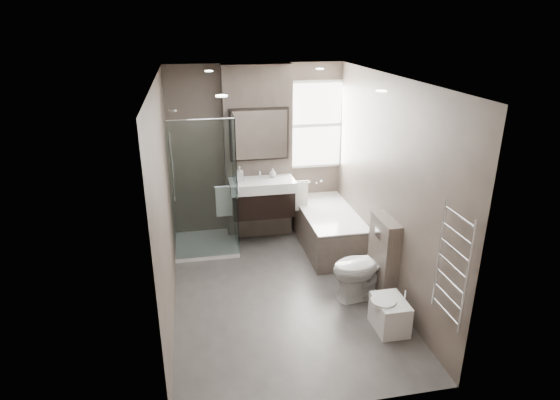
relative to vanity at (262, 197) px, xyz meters
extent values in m
cube|color=#4A4744|center=(0.00, -1.43, -0.77)|extent=(2.65, 3.85, 0.05)
cube|color=silver|center=(0.00, -1.43, 1.88)|extent=(2.65, 3.85, 0.05)
cube|color=brown|center=(0.00, 0.50, 0.56)|extent=(2.65, 0.05, 2.60)
cube|color=brown|center=(0.00, -3.35, 0.56)|extent=(2.65, 0.05, 2.60)
cube|color=brown|center=(-1.32, -1.43, 0.56)|extent=(0.05, 3.85, 2.60)
cube|color=brown|center=(1.32, -1.43, 0.56)|extent=(0.05, 3.85, 2.60)
cube|color=#5A4F47|center=(0.00, 0.35, 0.56)|extent=(1.00, 0.25, 2.60)
cube|color=black|center=(0.00, 0.00, -0.08)|extent=(0.90, 0.45, 0.38)
cube|color=white|center=(0.00, 0.00, 0.18)|extent=(0.95, 0.47, 0.15)
cylinder|color=silver|center=(0.00, 0.17, 0.32)|extent=(0.03, 0.03, 0.12)
cylinder|color=silver|center=(0.00, 0.11, 0.37)|extent=(0.02, 0.12, 0.02)
cube|color=black|center=(0.00, 0.19, 0.89)|extent=(0.86, 0.06, 0.76)
cube|color=white|center=(0.00, 0.15, 0.89)|extent=(0.80, 0.02, 0.70)
cube|color=white|center=(-0.56, -0.02, -0.02)|extent=(0.24, 0.06, 0.44)
cube|color=white|center=(0.56, -0.02, -0.02)|extent=(0.24, 0.06, 0.44)
cube|color=white|center=(-0.85, 0.02, -0.71)|extent=(0.90, 0.90, 0.06)
cube|color=white|center=(-0.85, -0.42, 0.29)|extent=(0.88, 0.01, 1.94)
cube|color=white|center=(-0.41, 0.02, 0.29)|extent=(0.01, 0.88, 1.94)
cylinder|color=silver|center=(-1.25, 0.02, 0.51)|extent=(0.02, 0.02, 1.00)
cube|color=#5A4F47|center=(0.93, -0.33, -0.47)|extent=(0.75, 1.60, 0.55)
cube|color=white|center=(0.93, -0.33, -0.19)|extent=(0.75, 1.60, 0.03)
cube|color=white|center=(0.93, -0.33, -0.25)|extent=(0.61, 1.42, 0.12)
cube|color=white|center=(0.90, 0.45, 0.93)|extent=(0.98, 0.04, 1.33)
cube|color=white|center=(0.90, 0.43, 0.93)|extent=(0.90, 0.01, 1.25)
cube|color=white|center=(0.90, 0.42, 0.93)|extent=(0.90, 0.01, 0.05)
imported|color=white|center=(0.97, -1.70, -0.34)|extent=(0.84, 0.55, 0.81)
cube|color=#5A4F47|center=(1.21, -1.68, -0.24)|extent=(0.18, 0.55, 1.00)
cube|color=silver|center=(1.11, -1.68, 0.08)|extent=(0.01, 0.16, 0.11)
cube|color=white|center=(1.02, -2.37, -0.56)|extent=(0.32, 0.45, 0.36)
cylinder|color=white|center=(0.93, -2.37, -0.39)|extent=(0.27, 0.27, 0.04)
cylinder|color=silver|center=(1.18, -2.37, -0.32)|extent=(0.02, 0.02, 0.10)
cylinder|color=silver|center=(1.25, -3.26, 0.38)|extent=(0.03, 0.03, 1.10)
cylinder|color=silver|center=(1.25, -2.80, 0.38)|extent=(0.03, 0.03, 1.10)
cube|color=silver|center=(1.25, -3.03, 0.38)|extent=(0.02, 0.46, 1.00)
imported|color=white|center=(-0.31, 0.05, 0.36)|extent=(0.09, 0.10, 0.21)
imported|color=white|center=(0.18, 0.11, 0.33)|extent=(0.11, 0.11, 0.14)
camera|label=1|loc=(-0.98, -6.35, 2.44)|focal=30.00mm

